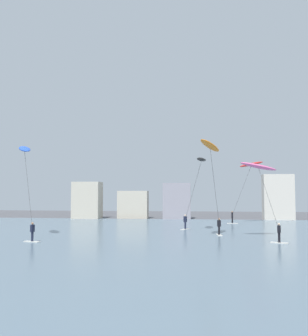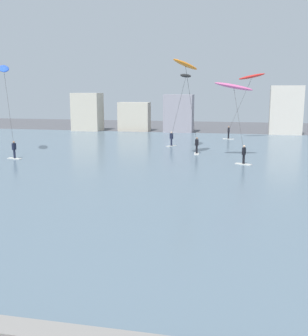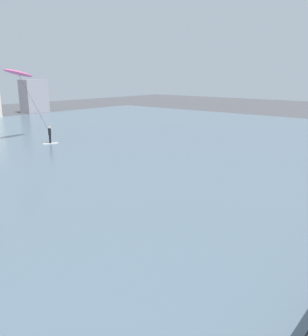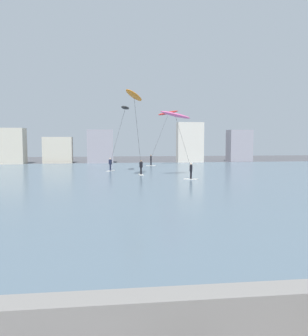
{
  "view_description": "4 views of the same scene",
  "coord_description": "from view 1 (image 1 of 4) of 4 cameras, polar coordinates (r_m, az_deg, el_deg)",
  "views": [
    {
      "loc": [
        -1.17,
        0.46,
        4.4
      ],
      "look_at": [
        -2.72,
        15.19,
        5.33
      ],
      "focal_mm": 39.1,
      "sensor_mm": 36.0,
      "label": 1
    },
    {
      "loc": [
        5.63,
        -3.6,
        6.38
      ],
      "look_at": [
        1.11,
        17.75,
        2.22
      ],
      "focal_mm": 44.17,
      "sensor_mm": 36.0,
      "label": 2
    },
    {
      "loc": [
        -13.08,
        2.9,
        6.5
      ],
      "look_at": [
        -1.58,
        12.54,
        2.51
      ],
      "focal_mm": 37.63,
      "sensor_mm": 36.0,
      "label": 3
    },
    {
      "loc": [
        -2.12,
        -2.6,
        4.16
      ],
      "look_at": [
        -0.0,
        14.15,
        2.76
      ],
      "focal_mm": 38.05,
      "sensor_mm": 36.0,
      "label": 4
    }
  ],
  "objects": [
    {
      "name": "kitesurfer_orange",
      "position": [
        34.36,
        8.83,
        2.59
      ],
      "size": [
        2.63,
        5.12,
        9.15
      ],
      "color": "silver",
      "rests_on": "water_bay"
    },
    {
      "name": "kitesurfer_pink",
      "position": [
        34.39,
        16.2,
        -0.5
      ],
      "size": [
        3.71,
        4.21,
        7.04
      ],
      "color": "silver",
      "rests_on": "water_bay"
    },
    {
      "name": "kitesurfer_blue",
      "position": [
        35.87,
        -19.44,
        1.65
      ],
      "size": [
        4.08,
        4.52,
        8.77
      ],
      "color": "silver",
      "rests_on": "water_bay"
    },
    {
      "name": "kitesurfer_red",
      "position": [
        50.24,
        14.71,
        -0.11
      ],
      "size": [
        5.13,
        2.24,
        8.42
      ],
      "color": "silver",
      "rests_on": "water_bay"
    },
    {
      "name": "far_shore_buildings",
      "position": [
        57.31,
        7.07,
        -5.09
      ],
      "size": [
        42.78,
        4.21,
        6.91
      ],
      "color": "beige",
      "rests_on": "ground"
    },
    {
      "name": "kitesurfer_black",
      "position": [
        39.58,
        7.12,
        0.22
      ],
      "size": [
        2.96,
        4.32,
        7.97
      ],
      "color": "silver",
      "rests_on": "water_bay"
    },
    {
      "name": "water_bay",
      "position": [
        30.67,
        8.3,
        -11.71
      ],
      "size": [
        84.0,
        52.0,
        0.1
      ],
      "primitive_type": "cube",
      "color": "slate",
      "rests_on": "ground"
    }
  ]
}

